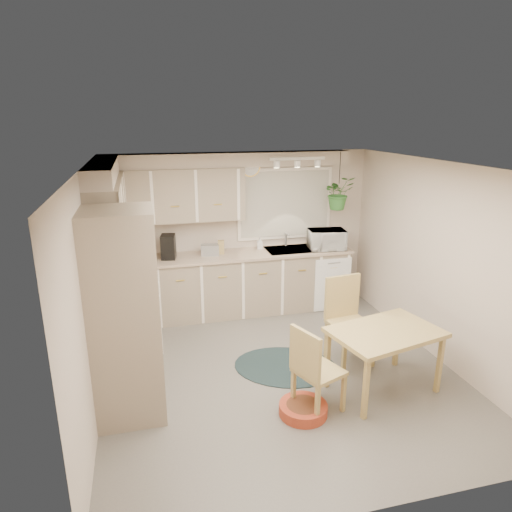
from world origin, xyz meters
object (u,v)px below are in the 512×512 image
object	(u,v)px
chair_back	(351,322)
microwave	(327,237)
chair_left	(319,369)
pet_bed	(303,409)
braided_rug	(286,366)
dining_table	(383,360)

from	to	relation	value
chair_back	microwave	world-z (taller)	microwave
chair_left	pet_bed	world-z (taller)	chair_left
chair_back	pet_bed	xyz separation A→B (m)	(-0.90, -0.85, -0.47)
chair_left	pet_bed	xyz separation A→B (m)	(-0.17, -0.05, -0.41)
braided_rug	chair_left	bearing A→B (deg)	-85.65
chair_left	chair_back	world-z (taller)	chair_back
pet_bed	dining_table	bearing A→B (deg)	12.21
chair_left	braided_rug	bearing A→B (deg)	162.64
braided_rug	dining_table	bearing A→B (deg)	-38.70
braided_rug	chair_back	bearing A→B (deg)	-4.96
chair_back	braided_rug	size ratio (longest dim) A/B	0.84
dining_table	chair_left	xyz separation A→B (m)	(-0.81, -0.16, 0.11)
pet_bed	microwave	bearing A→B (deg)	63.60
braided_rug	pet_bed	bearing A→B (deg)	-96.79
chair_left	chair_back	size ratio (longest dim) A/B	0.89
chair_left	chair_back	xyz separation A→B (m)	(0.72, 0.80, 0.06)
dining_table	microwave	world-z (taller)	microwave
microwave	pet_bed	bearing A→B (deg)	-109.03
braided_rug	microwave	distance (m)	2.29
braided_rug	pet_bed	size ratio (longest dim) A/B	2.54
chair_back	microwave	bearing A→B (deg)	-109.66
chair_back	braided_rug	world-z (taller)	chair_back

